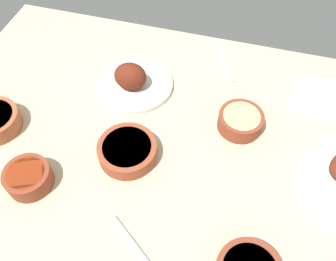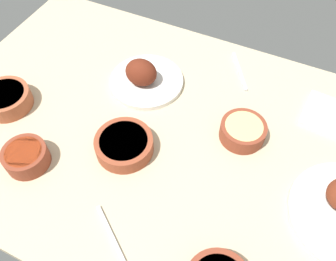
# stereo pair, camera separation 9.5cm
# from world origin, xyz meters

# --- Properties ---
(dining_table) EXTENTS (1.40, 0.90, 0.04)m
(dining_table) POSITION_xyz_m (0.00, 0.00, 0.02)
(dining_table) COLOR #C6B28E
(dining_table) RESTS_ON ground
(plate_near_viewer) EXTENTS (0.23, 0.23, 0.09)m
(plate_near_viewer) POSITION_xyz_m (-0.15, 0.15, 0.07)
(plate_near_viewer) COLOR silver
(plate_near_viewer) RESTS_ON dining_table
(bowl_potatoes) EXTENTS (0.13, 0.13, 0.05)m
(bowl_potatoes) POSITION_xyz_m (0.19, 0.08, 0.07)
(bowl_potatoes) COLOR brown
(bowl_potatoes) RESTS_ON dining_table
(bowl_soup) EXTENTS (0.14, 0.14, 0.05)m
(bowl_soup) POSITION_xyz_m (-0.48, -0.10, 0.07)
(bowl_soup) COLOR #A35133
(bowl_soup) RESTS_ON dining_table
(bowl_sauce) EXTENTS (0.12, 0.12, 0.05)m
(bowl_sauce) POSITION_xyz_m (-0.30, -0.24, 0.07)
(bowl_sauce) COLOR brown
(bowl_sauce) RESTS_ON dining_table
(bowl_cream) EXTENTS (0.16, 0.16, 0.05)m
(bowl_cream) POSITION_xyz_m (-0.08, -0.10, 0.07)
(bowl_cream) COLOR brown
(bowl_cream) RESTS_ON dining_table
(fork_loose) EXTENTS (0.10, 0.15, 0.01)m
(fork_loose) POSITION_xyz_m (0.10, 0.32, 0.04)
(fork_loose) COLOR silver
(fork_loose) RESTS_ON dining_table
(spoon_loose) EXTENTS (0.14, 0.10, 0.01)m
(spoon_loose) POSITION_xyz_m (0.01, -0.32, 0.04)
(spoon_loose) COLOR silver
(spoon_loose) RESTS_ON dining_table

